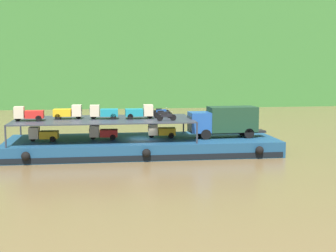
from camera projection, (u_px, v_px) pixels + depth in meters
ground_plane at (143, 153)px, 47.23m from camera, size 400.00×400.00×0.00m
hillside_far_bank at (119, 10)px, 110.94m from camera, size 138.24×40.60×38.50m
cargo_barge at (142, 146)px, 47.10m from camera, size 26.53×9.17×1.50m
covered_lorry at (225, 121)px, 47.50m from camera, size 7.92×2.56×3.10m
cargo_rack at (104, 120)px, 46.28m from camera, size 17.33×7.75×2.00m
mini_truck_lower_stern at (43, 134)px, 45.18m from camera, size 2.78×1.28×1.38m
mini_truck_lower_aft at (103, 132)px, 46.28m from camera, size 2.80×1.30×1.38m
mini_truck_lower_mid at (161, 131)px, 47.49m from camera, size 2.77×1.26×1.38m
mini_truck_upper_stern at (28, 114)px, 44.61m from camera, size 2.78×1.27×1.38m
mini_truck_upper_mid at (68, 112)px, 46.24m from camera, size 2.78×1.27×1.38m
mini_truck_upper_fore at (103, 112)px, 46.24m from camera, size 2.78×1.26×1.38m
mini_truck_upper_bow at (140, 112)px, 46.48m from camera, size 2.75×1.22×1.38m
motorcycle_upper_port at (166, 116)px, 44.71m from camera, size 1.90×0.55×0.87m
motorcycle_upper_centre at (163, 114)px, 46.99m from camera, size 1.90×0.55×0.87m
motorcycle_upper_stbd at (161, 112)px, 49.29m from camera, size 1.89×0.55×0.87m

